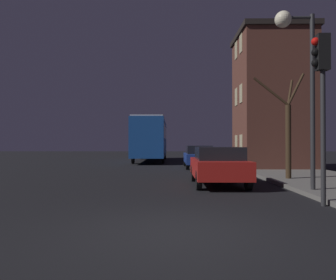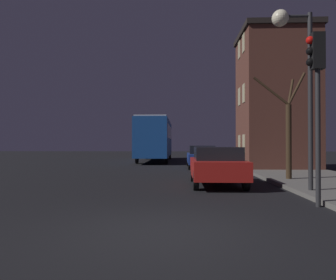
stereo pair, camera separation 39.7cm
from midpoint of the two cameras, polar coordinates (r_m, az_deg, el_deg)
name	(u,v)px [view 1 (the left image)]	position (r m, az deg, el deg)	size (l,w,h in m)	color
ground_plane	(174,232)	(5.97, -0.85, -15.68)	(120.00, 120.00, 0.00)	black
brick_building	(272,99)	(21.17, 17.17, 6.83)	(4.34, 4.55, 8.27)	brown
streetlamp	(296,55)	(11.12, 20.45, 13.77)	(1.23, 0.51, 5.53)	#28282B
traffic_light	(322,83)	(9.03, 24.03, 9.13)	(0.43, 0.24, 4.28)	#28282B
bare_tree	(288,128)	(14.19, 19.38, 2.04)	(2.32, 0.77, 4.41)	#382819
bus	(151,137)	(28.99, -3.35, 0.59)	(2.52, 11.50, 3.65)	#194793
car_near_lane	(218,165)	(12.28, 7.83, -4.30)	(1.83, 3.93, 1.43)	#B21E19
car_mid_lane	(198,156)	(21.06, 4.77, -2.80)	(1.72, 4.75, 1.42)	navy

